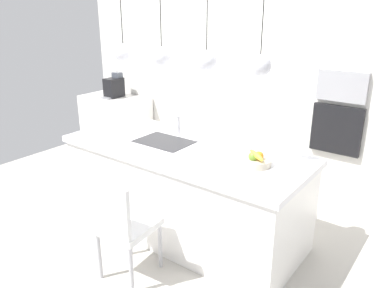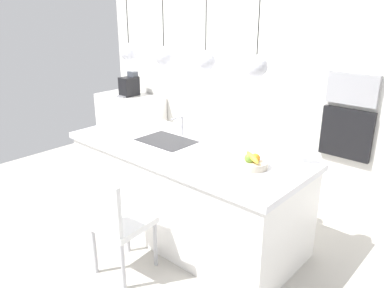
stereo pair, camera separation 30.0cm
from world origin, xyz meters
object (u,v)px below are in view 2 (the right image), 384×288
at_px(fruit_bowl, 252,162).
at_px(oven, 347,133).
at_px(coffee_machine, 129,86).
at_px(chair_near, 117,220).
at_px(microwave, 353,89).

height_order(fruit_bowl, oven, oven).
bearing_deg(coffee_machine, chair_near, -41.68).
distance_m(fruit_bowl, chair_near, 1.24).
xyz_separation_m(microwave, chair_near, (-0.95, -2.46, -0.88)).
xyz_separation_m(oven, chair_near, (-0.95, -2.46, -0.38)).
bearing_deg(coffee_machine, microwave, 5.03).
xyz_separation_m(coffee_machine, microwave, (3.38, 0.30, 0.36)).
xyz_separation_m(fruit_bowl, oven, (0.21, 1.58, -0.08)).
height_order(coffee_machine, oven, coffee_machine).
height_order(coffee_machine, microwave, microwave).
height_order(fruit_bowl, chair_near, fruit_bowl).
relative_size(fruit_bowl, microwave, 0.51).
distance_m(fruit_bowl, coffee_machine, 3.42).
relative_size(coffee_machine, chair_near, 0.40).
bearing_deg(fruit_bowl, coffee_machine, 157.97).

